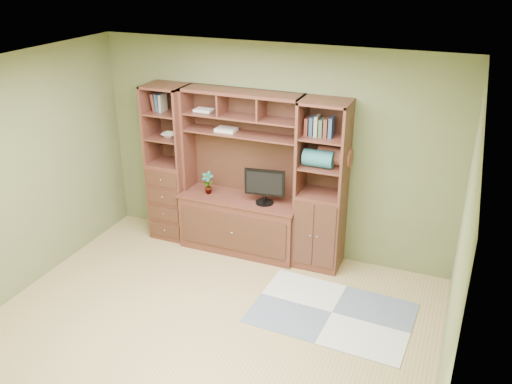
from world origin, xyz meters
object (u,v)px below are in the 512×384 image
at_px(center_hutch, 239,176).
at_px(monitor, 265,180).
at_px(left_tower, 170,164).
at_px(right_tower, 322,187).

height_order(center_hutch, monitor, center_hutch).
relative_size(center_hutch, left_tower, 1.00).
xyz_separation_m(left_tower, monitor, (1.34, -0.07, 0.01)).
height_order(center_hutch, right_tower, same).
bearing_deg(left_tower, monitor, -3.19).
bearing_deg(center_hutch, right_tower, 2.23).
relative_size(center_hutch, monitor, 3.41).
distance_m(center_hutch, left_tower, 1.00).
xyz_separation_m(center_hutch, right_tower, (1.02, 0.04, 0.00)).
bearing_deg(left_tower, center_hutch, -2.29).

